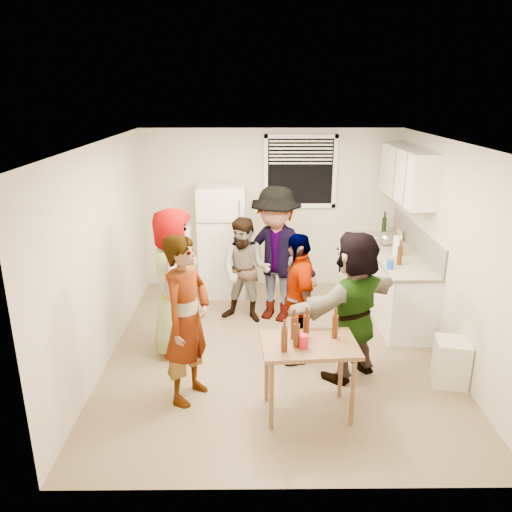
{
  "coord_description": "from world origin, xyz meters",
  "views": [
    {
      "loc": [
        -0.3,
        -5.45,
        3.04
      ],
      "look_at": [
        -0.25,
        0.22,
        1.15
      ],
      "focal_mm": 35.0,
      "sensor_mm": 36.0,
      "label": 1
    }
  ],
  "objects_px": {
    "red_cup": "(303,347)",
    "blue_cup": "(390,269)",
    "beer_bottle_counter": "(399,265)",
    "guest_black": "(296,358)",
    "guest_stripe": "(191,396)",
    "guest_back_right": "(275,318)",
    "refrigerator": "(222,240)",
    "kettle": "(386,245)",
    "trash_bin": "(451,362)",
    "guest_grey": "(179,349)",
    "guest_back_left": "(246,320)",
    "beer_bottle_table": "(294,339)",
    "guest_orange": "(349,374)",
    "serving_table": "(307,412)",
    "wine_bottle": "(383,235)"
  },
  "relations": [
    {
      "from": "red_cup",
      "to": "blue_cup",
      "type": "bearing_deg",
      "value": 54.31
    },
    {
      "from": "beer_bottle_counter",
      "to": "guest_black",
      "type": "bearing_deg",
      "value": -150.0
    },
    {
      "from": "guest_stripe",
      "to": "guest_back_right",
      "type": "distance_m",
      "value": 2.11
    },
    {
      "from": "guest_black",
      "to": "guest_back_right",
      "type": "bearing_deg",
      "value": -178.39
    },
    {
      "from": "refrigerator",
      "to": "guest_stripe",
      "type": "xyz_separation_m",
      "value": [
        -0.19,
        -2.84,
        -0.85
      ]
    },
    {
      "from": "kettle",
      "to": "guest_black",
      "type": "bearing_deg",
      "value": -116.02
    },
    {
      "from": "trash_bin",
      "to": "red_cup",
      "type": "height_order",
      "value": "red_cup"
    },
    {
      "from": "refrigerator",
      "to": "guest_grey",
      "type": "height_order",
      "value": "refrigerator"
    },
    {
      "from": "guest_back_left",
      "to": "guest_back_right",
      "type": "xyz_separation_m",
      "value": [
        0.41,
        0.06,
        0.0
      ]
    },
    {
      "from": "beer_bottle_table",
      "to": "red_cup",
      "type": "xyz_separation_m",
      "value": [
        0.08,
        -0.17,
        0.0
      ]
    },
    {
      "from": "blue_cup",
      "to": "guest_grey",
      "type": "bearing_deg",
      "value": -171.22
    },
    {
      "from": "kettle",
      "to": "refrigerator",
      "type": "bearing_deg",
      "value": -175.25
    },
    {
      "from": "guest_black",
      "to": "guest_grey",
      "type": "bearing_deg",
      "value": -107.52
    },
    {
      "from": "beer_bottle_counter",
      "to": "guest_stripe",
      "type": "xyz_separation_m",
      "value": [
        -2.54,
        -1.56,
        -0.9
      ]
    },
    {
      "from": "kettle",
      "to": "guest_orange",
      "type": "distance_m",
      "value": 2.36
    },
    {
      "from": "blue_cup",
      "to": "guest_stripe",
      "type": "bearing_deg",
      "value": -149.64
    },
    {
      "from": "refrigerator",
      "to": "guest_orange",
      "type": "relative_size",
      "value": 1.02
    },
    {
      "from": "serving_table",
      "to": "guest_black",
      "type": "height_order",
      "value": "serving_table"
    },
    {
      "from": "blue_cup",
      "to": "guest_orange",
      "type": "distance_m",
      "value": 1.49
    },
    {
      "from": "guest_grey",
      "to": "guest_back_left",
      "type": "height_order",
      "value": "guest_grey"
    },
    {
      "from": "beer_bottle_table",
      "to": "guest_black",
      "type": "xyz_separation_m",
      "value": [
        0.13,
        0.96,
        -0.76
      ]
    },
    {
      "from": "guest_stripe",
      "to": "guest_back_left",
      "type": "distance_m",
      "value": 1.9
    },
    {
      "from": "blue_cup",
      "to": "red_cup",
      "type": "relative_size",
      "value": 0.93
    },
    {
      "from": "guest_stripe",
      "to": "guest_black",
      "type": "distance_m",
      "value": 1.4
    },
    {
      "from": "wine_bottle",
      "to": "trash_bin",
      "type": "bearing_deg",
      "value": -87.93
    },
    {
      "from": "guest_back_right",
      "to": "trash_bin",
      "type": "bearing_deg",
      "value": -16.46
    },
    {
      "from": "trash_bin",
      "to": "guest_orange",
      "type": "distance_m",
      "value": 1.1
    },
    {
      "from": "beer_bottle_table",
      "to": "guest_back_left",
      "type": "height_order",
      "value": "beer_bottle_table"
    },
    {
      "from": "trash_bin",
      "to": "guest_stripe",
      "type": "xyz_separation_m",
      "value": [
        -2.79,
        -0.23,
        -0.25
      ]
    },
    {
      "from": "refrigerator",
      "to": "guest_back_right",
      "type": "bearing_deg",
      "value": -51.16
    },
    {
      "from": "refrigerator",
      "to": "blue_cup",
      "type": "relative_size",
      "value": 14.75
    },
    {
      "from": "beer_bottle_counter",
      "to": "guest_back_left",
      "type": "height_order",
      "value": "beer_bottle_counter"
    },
    {
      "from": "blue_cup",
      "to": "guest_grey",
      "type": "height_order",
      "value": "blue_cup"
    },
    {
      "from": "kettle",
      "to": "blue_cup",
      "type": "distance_m",
      "value": 1.04
    },
    {
      "from": "refrigerator",
      "to": "beer_bottle_counter",
      "type": "distance_m",
      "value": 2.68
    },
    {
      "from": "kettle",
      "to": "guest_grey",
      "type": "relative_size",
      "value": 0.15
    },
    {
      "from": "beer_bottle_counter",
      "to": "guest_orange",
      "type": "relative_size",
      "value": 0.15
    },
    {
      "from": "guest_back_right",
      "to": "guest_orange",
      "type": "bearing_deg",
      "value": -36.71
    },
    {
      "from": "serving_table",
      "to": "guest_stripe",
      "type": "xyz_separation_m",
      "value": [
        -1.19,
        0.28,
        0.0
      ]
    },
    {
      "from": "guest_grey",
      "to": "guest_black",
      "type": "distance_m",
      "value": 1.45
    },
    {
      "from": "guest_orange",
      "to": "beer_bottle_table",
      "type": "bearing_deg",
      "value": 4.52
    },
    {
      "from": "kettle",
      "to": "guest_back_right",
      "type": "distance_m",
      "value": 1.93
    },
    {
      "from": "kettle",
      "to": "beer_bottle_counter",
      "type": "distance_m",
      "value": 0.85
    },
    {
      "from": "serving_table",
      "to": "wine_bottle",
      "type": "bearing_deg",
      "value": 65.03
    },
    {
      "from": "kettle",
      "to": "trash_bin",
      "type": "xyz_separation_m",
      "value": [
        0.2,
        -2.18,
        -0.65
      ]
    },
    {
      "from": "refrigerator",
      "to": "blue_cup",
      "type": "distance_m",
      "value": 2.62
    },
    {
      "from": "serving_table",
      "to": "kettle",
      "type": "bearing_deg",
      "value": 62.43
    },
    {
      "from": "kettle",
      "to": "serving_table",
      "type": "relative_size",
      "value": 0.29
    },
    {
      "from": "wine_bottle",
      "to": "guest_back_left",
      "type": "xyz_separation_m",
      "value": [
        -2.13,
        -1.14,
        -0.9
      ]
    },
    {
      "from": "trash_bin",
      "to": "guest_back_right",
      "type": "xyz_separation_m",
      "value": [
        -1.83,
        1.65,
        -0.25
      ]
    }
  ]
}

